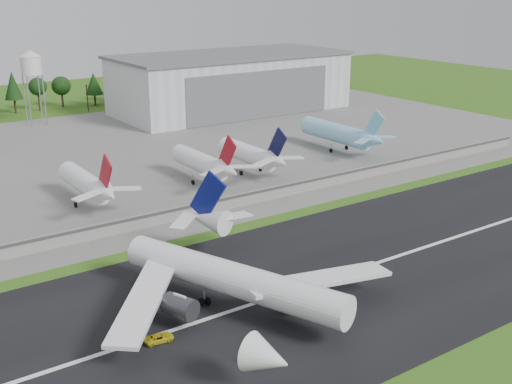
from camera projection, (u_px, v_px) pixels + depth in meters
ground at (371, 297)px, 116.76m from camera, size 600.00×600.00×0.00m
runway at (335, 277)px, 124.56m from camera, size 320.00×60.00×0.10m
runway_centerline at (335, 277)px, 124.54m from camera, size 220.00×1.00×0.02m
apron at (112, 157)px, 210.54m from camera, size 320.00×150.00×0.10m
blast_fence at (215, 206)px, 159.17m from camera, size 240.00×0.61×3.50m
hangar_east at (231, 82)px, 282.25m from camera, size 102.00×47.00×25.20m
water_tower at (31, 63)px, 251.01m from camera, size 8.40×8.40×29.40m
utility_poles at (39, 117)px, 273.09m from camera, size 230.00×3.00×12.00m
treeline at (28, 111)px, 284.82m from camera, size 320.00×16.00×22.00m
main_airliner at (233, 287)px, 109.94m from camera, size 53.29×57.23×18.17m
ground_vehicle at (159, 338)px, 101.93m from camera, size 4.98×2.64×1.33m
parked_jet_red_a at (89, 184)px, 161.82m from camera, size 7.36×31.29×16.57m
parked_jet_red_b at (206, 163)px, 180.22m from camera, size 7.36×31.29×16.59m
parked_jet_navy at (254, 155)px, 189.03m from camera, size 7.36×31.29×16.60m
parked_jet_skyblue at (342, 134)px, 214.20m from camera, size 7.36×37.29×16.97m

